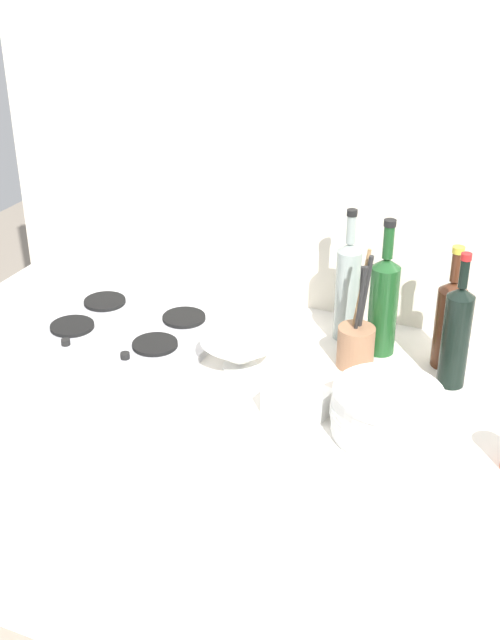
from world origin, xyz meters
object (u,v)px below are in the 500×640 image
wine_bottle_mid_left (348,289)px  wine_bottle_rightmost (450,321)px  wine_bottle_leftmost (383,303)px  utensil_crock (356,343)px  plate_stack (386,412)px  mixing_bowl (240,353)px  stovetop_hob (129,327)px  wine_bottle_mid_right (456,335)px  butter_dish (298,401)px

wine_bottle_mid_left → wine_bottle_rightmost: (0.28, -0.04, -0.02)m
wine_bottle_leftmost → utensil_crock: bearing=-111.8°
plate_stack → mixing_bowl: plate_stack is taller
stovetop_hob → wine_bottle_mid_right: 0.88m
plate_stack → wine_bottle_leftmost: wine_bottle_leftmost is taller
wine_bottle_mid_right → utensil_crock: bearing=-178.0°
wine_bottle_leftmost → wine_bottle_mid_right: (0.20, -0.09, -0.01)m
plate_stack → wine_bottle_leftmost: (-0.11, 0.36, 0.08)m
wine_bottle_mid_left → wine_bottle_mid_right: (0.31, -0.13, -0.01)m
wine_bottle_rightmost → mixing_bowl: wine_bottle_rightmost is taller
wine_bottle_mid_right → butter_dish: 0.42m
wine_bottle_mid_left → utensil_crock: size_ratio=1.17×
wine_bottle_leftmost → mixing_bowl: size_ratio=1.86×
stovetop_hob → butter_dish: (0.57, -0.19, 0.02)m
stovetop_hob → butter_dish: butter_dish is taller
stovetop_hob → utensil_crock: 0.63m
wine_bottle_rightmost → utensil_crock: wine_bottle_rightmost is taller
mixing_bowl → utensil_crock: utensil_crock is taller
wine_bottle_mid_right → mixing_bowl: (-0.50, -0.14, -0.09)m
wine_bottle_mid_left → utensil_crock: wine_bottle_mid_left is taller
butter_dish → wine_bottle_rightmost: bearing=52.9°
wine_bottle_mid_left → wine_bottle_mid_right: wine_bottle_mid_left is taller
wine_bottle_rightmost → plate_stack: bearing=-99.7°
stovetop_hob → wine_bottle_leftmost: 0.70m
stovetop_hob → plate_stack: bearing=-14.1°
wine_bottle_leftmost → butter_dish: size_ratio=2.67×
wine_bottle_rightmost → butter_dish: (-0.27, -0.36, -0.09)m
wine_bottle_mid_right → stovetop_hob: bearing=-174.9°
plate_stack → mixing_bowl: size_ratio=1.27×
stovetop_hob → wine_bottle_rightmost: wine_bottle_rightmost is taller
wine_bottle_mid_right → wine_bottle_rightmost: size_ratio=1.07×
stovetop_hob → wine_bottle_leftmost: bearing=14.0°
wine_bottle_mid_right → butter_dish: wine_bottle_mid_right is taller
stovetop_hob → wine_bottle_mid_left: bearing=20.1°
wine_bottle_mid_right → utensil_crock: wine_bottle_mid_right is taller
wine_bottle_mid_left → mixing_bowl: wine_bottle_mid_left is taller
butter_dish → mixing_bowl: bearing=147.3°
wine_bottle_rightmost → stovetop_hob: bearing=-168.9°
wine_bottle_mid_right → mixing_bowl: size_ratio=1.75×
wine_bottle_mid_left → wine_bottle_rightmost: bearing=-8.1°
wine_bottle_leftmost → wine_bottle_rightmost: 0.17m
plate_stack → wine_bottle_leftmost: size_ratio=0.68×
butter_dish → stovetop_hob: bearing=161.1°
wine_bottle_mid_right → butter_dish: (-0.30, -0.27, -0.11)m
mixing_bowl → utensil_crock: bearing=26.5°
mixing_bowl → butter_dish: (0.20, -0.13, -0.01)m
utensil_crock → wine_bottle_leftmost: bearing=68.2°
stovetop_hob → utensil_crock: utensil_crock is taller
mixing_bowl → butter_dish: size_ratio=1.44×
wine_bottle_mid_right → mixing_bowl: bearing=-164.5°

